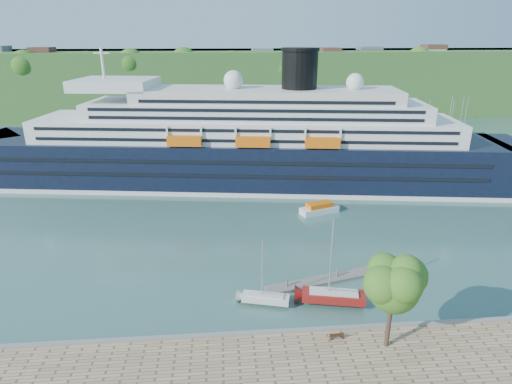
{
  "coord_description": "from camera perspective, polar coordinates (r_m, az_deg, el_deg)",
  "views": [
    {
      "loc": [
        -7.25,
        -36.22,
        29.9
      ],
      "look_at": [
        -1.69,
        30.0,
        5.4
      ],
      "focal_mm": 30.0,
      "sensor_mm": 36.0,
      "label": 1
    }
  ],
  "objects": [
    {
      "name": "park_bench",
      "position": [
        46.17,
        10.66,
        -18.2
      ],
      "size": [
        1.46,
        0.68,
        0.91
      ],
      "primitive_type": null,
      "rotation": [
        0.0,
        0.0,
        0.07
      ],
      "color": "#492715",
      "rests_on": "promenade"
    },
    {
      "name": "ground",
      "position": [
        47.52,
        5.35,
        -18.85
      ],
      "size": [
        400.0,
        400.0,
        0.0
      ],
      "primitive_type": "plane",
      "color": "#325951",
      "rests_on": "ground"
    },
    {
      "name": "tender_launch",
      "position": [
        76.9,
        8.45,
        -2.09
      ],
      "size": [
        7.39,
        4.48,
        1.93
      ],
      "primitive_type": null,
      "rotation": [
        0.0,
        0.0,
        0.32
      ],
      "color": "orange",
      "rests_on": "ground"
    },
    {
      "name": "sailboat_red",
      "position": [
        50.21,
        10.57,
        -9.59
      ],
      "size": [
        8.37,
        3.86,
        10.44
      ],
      "primitive_type": null,
      "rotation": [
        0.0,
        0.0,
        -0.21
      ],
      "color": "maroon",
      "rests_on": "ground"
    },
    {
      "name": "promenade_tree",
      "position": [
        43.65,
        17.68,
        -13.39
      ],
      "size": [
        6.54,
        6.54,
        10.83
      ],
      "primitive_type": null,
      "color": "#255A17",
      "rests_on": "promenade"
    },
    {
      "name": "far_hillside",
      "position": [
        182.25,
        -2.58,
        14.59
      ],
      "size": [
        400.0,
        50.0,
        24.0
      ],
      "primitive_type": "cube",
      "color": "#336327",
      "rests_on": "ground"
    },
    {
      "name": "quay_coping",
      "position": [
        46.65,
        5.44,
        -17.91
      ],
      "size": [
        220.0,
        0.5,
        0.3
      ],
      "primitive_type": "cube",
      "color": "slate",
      "rests_on": "promenade"
    },
    {
      "name": "cruise_ship",
      "position": [
        88.33,
        -2.94,
        9.75
      ],
      "size": [
        124.66,
        34.65,
        27.7
      ],
      "primitive_type": null,
      "rotation": [
        0.0,
        0.0,
        -0.14
      ],
      "color": "black",
      "rests_on": "ground"
    },
    {
      "name": "floating_pontoon",
      "position": [
        56.99,
        9.14,
        -11.49
      ],
      "size": [
        15.92,
        5.86,
        0.35
      ],
      "primitive_type": null,
      "rotation": [
        0.0,
        0.0,
        0.25
      ],
      "color": "gray",
      "rests_on": "ground"
    },
    {
      "name": "sailboat_white_near",
      "position": [
        50.04,
        1.33,
        -10.99
      ],
      "size": [
        6.36,
        3.21,
        7.92
      ],
      "primitive_type": null,
      "rotation": [
        0.0,
        0.0,
        -0.26
      ],
      "color": "silver",
      "rests_on": "ground"
    }
  ]
}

